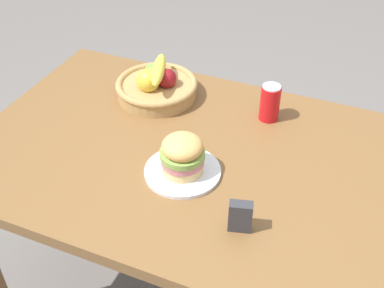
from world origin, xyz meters
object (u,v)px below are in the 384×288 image
(soda_can, at_px, (270,103))
(napkin_holder, at_px, (240,216))
(fruit_basket, at_px, (157,85))
(plate, at_px, (184,172))
(sandwich, at_px, (184,155))

(soda_can, xyz_separation_m, napkin_holder, (0.07, -0.50, -0.02))
(soda_can, height_order, fruit_basket, fruit_basket)
(fruit_basket, relative_size, napkin_holder, 3.22)
(plate, distance_m, napkin_holder, 0.26)
(plate, distance_m, soda_can, 0.40)
(fruit_basket, xyz_separation_m, napkin_holder, (0.47, -0.48, -0.00))
(fruit_basket, bearing_deg, napkin_holder, -45.60)
(napkin_holder, bearing_deg, sandwich, 132.10)
(sandwich, height_order, fruit_basket, fruit_basket)
(sandwich, relative_size, napkin_holder, 1.45)
(sandwich, bearing_deg, napkin_holder, -32.81)
(plate, height_order, fruit_basket, fruit_basket)
(plate, height_order, sandwich, sandwich)
(sandwich, height_order, napkin_holder, sandwich)
(sandwich, distance_m, napkin_holder, 0.26)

